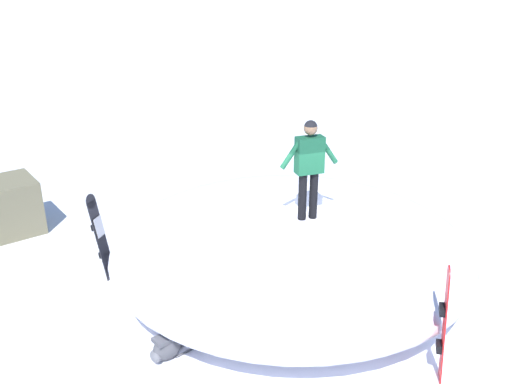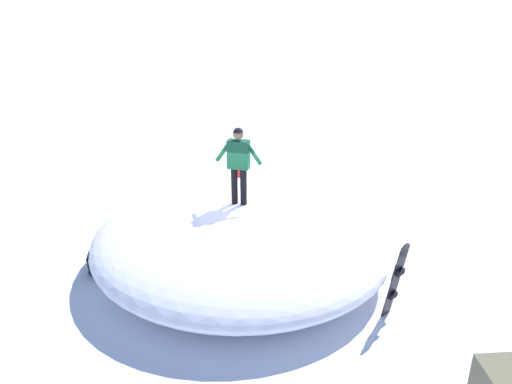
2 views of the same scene
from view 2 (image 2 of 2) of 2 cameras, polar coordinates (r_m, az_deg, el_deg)
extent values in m
plane|color=white|center=(11.91, -2.83, -7.19)|extent=(240.00, 240.00, 0.00)
ellipsoid|color=white|center=(11.33, -1.57, -5.07)|extent=(8.77, 8.75, 1.32)
cylinder|color=black|center=(11.18, -1.36, 0.59)|extent=(0.14, 0.14, 0.81)
cylinder|color=black|center=(11.23, -2.34, 0.69)|extent=(0.14, 0.14, 0.81)
cube|color=#195638|center=(10.95, -1.90, 4.07)|extent=(0.49, 0.46, 0.61)
sphere|color=#936B4C|center=(10.82, -1.93, 6.30)|extent=(0.22, 0.22, 0.22)
cylinder|color=#195638|center=(10.86, -0.30, 4.21)|extent=(0.35, 0.31, 0.50)
cylinder|color=#195638|center=(11.02, -3.48, 4.46)|extent=(0.35, 0.31, 0.50)
sphere|color=black|center=(10.81, -1.93, 6.41)|extent=(0.21, 0.21, 0.21)
cube|color=black|center=(10.02, 14.72, -9.48)|extent=(0.28, 0.29, 1.49)
cylinder|color=black|center=(9.60, 15.75, -6.01)|extent=(0.08, 0.27, 0.27)
cube|color=#B2B2B7|center=(9.88, 14.94, -8.20)|extent=(0.08, 0.23, 0.36)
cube|color=black|center=(9.85, 15.29, -8.35)|extent=(0.10, 0.20, 0.12)
cube|color=black|center=(10.17, 14.57, -10.74)|extent=(0.10, 0.20, 0.12)
cube|color=red|center=(14.20, -1.74, 1.67)|extent=(0.14, 0.28, 1.62)
cylinder|color=red|center=(13.89, -1.66, 4.71)|extent=(0.06, 0.27, 0.27)
cube|color=black|center=(14.09, -1.73, 2.75)|extent=(0.05, 0.23, 0.39)
cube|color=black|center=(14.05, -1.60, 2.70)|extent=(0.10, 0.20, 0.11)
cube|color=black|center=(14.29, -1.66, 0.55)|extent=(0.10, 0.20, 0.11)
ellipsoid|color=#4C4C51|center=(12.55, 11.51, -5.00)|extent=(0.45, 0.52, 0.38)
ellipsoid|color=slate|center=(12.64, 12.35, -5.15)|extent=(0.24, 0.21, 0.18)
cube|color=#4C4C51|center=(12.47, 11.56, -4.35)|extent=(0.38, 0.44, 0.06)
cylinder|color=#4C4C51|center=(12.62, 10.28, -5.63)|extent=(0.18, 0.29, 0.04)
cylinder|color=#4C4C51|center=(12.49, 10.49, -5.96)|extent=(0.18, 0.29, 0.04)
ellipsoid|color=black|center=(11.76, -17.03, -7.47)|extent=(0.52, 0.46, 0.45)
ellipsoid|color=black|center=(11.62, -17.11, -8.25)|extent=(0.21, 0.25, 0.22)
cube|color=black|center=(11.66, -17.14, -6.66)|extent=(0.44, 0.39, 0.06)
cylinder|color=black|center=(12.05, -16.40, -7.74)|extent=(0.29, 0.17, 0.04)
cylinder|color=black|center=(12.08, -17.16, -7.77)|extent=(0.29, 0.17, 0.04)
camera|label=1|loc=(17.44, 17.04, 19.43)|focal=37.56mm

